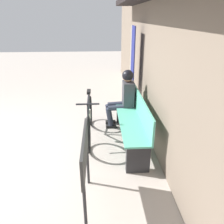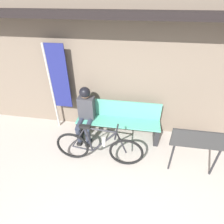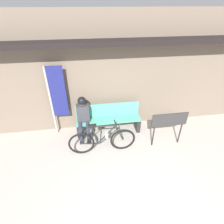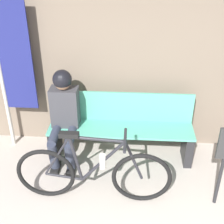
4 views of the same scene
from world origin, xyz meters
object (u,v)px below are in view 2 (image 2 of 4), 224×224
object	(u,v)px
person_seated	(85,110)
banner_pole	(57,82)
park_bench_near	(118,121)
signboard	(199,143)
bicycle	(99,148)

from	to	relation	value
person_seated	banner_pole	xyz separation A→B (m)	(-0.66, 0.25, 0.51)
park_bench_near	banner_pole	bearing A→B (deg)	173.95
park_bench_near	person_seated	xyz separation A→B (m)	(-0.70, -0.11, 0.29)
person_seated	signboard	xyz separation A→B (m)	(2.15, -0.68, 0.03)
bicycle	signboard	xyz separation A→B (m)	(1.71, 0.02, 0.37)
banner_pole	bicycle	bearing A→B (deg)	-41.05
bicycle	signboard	world-z (taller)	signboard
park_bench_near	bicycle	xyz separation A→B (m)	(-0.26, -0.81, -0.06)
park_bench_near	signboard	bearing A→B (deg)	-28.62
park_bench_near	banner_pole	distance (m)	1.58
park_bench_near	signboard	xyz separation A→B (m)	(1.45, -0.79, 0.32)
park_bench_near	person_seated	world-z (taller)	person_seated
person_seated	signboard	distance (m)	2.26
park_bench_near	signboard	world-z (taller)	signboard
signboard	bicycle	bearing A→B (deg)	-179.23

